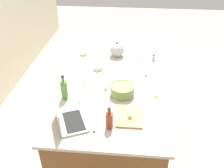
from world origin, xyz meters
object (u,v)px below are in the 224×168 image
(laptop, at_px, (68,120))
(bottle_soy, at_px, (109,120))
(kettle, at_px, (117,50))
(ramekin_small, at_px, (83,53))
(butter_stick_left, at_px, (130,113))
(ramekin_medium, at_px, (98,67))
(kitchen_timer, at_px, (153,58))
(bottle_olive, at_px, (64,89))
(mixing_bowl_large, at_px, (122,90))
(cutting_board, at_px, (129,116))

(laptop, height_order, bottle_soy, laptop)
(kettle, height_order, ramekin_small, kettle)
(butter_stick_left, height_order, ramekin_medium, same)
(butter_stick_left, distance_m, ramekin_medium, 0.88)
(laptop, height_order, butter_stick_left, laptop)
(kitchen_timer, bearing_deg, ramekin_small, 84.60)
(ramekin_small, bearing_deg, butter_stick_left, -151.42)
(laptop, distance_m, kitchen_timer, 1.44)
(laptop, relative_size, bottle_olive, 1.51)
(butter_stick_left, distance_m, ramekin_small, 1.31)
(bottle_olive, bearing_deg, bottle_soy, -128.53)
(bottle_olive, distance_m, butter_stick_left, 0.67)
(butter_stick_left, relative_size, kitchen_timer, 1.43)
(mixing_bowl_large, bearing_deg, kitchen_timer, -24.05)
(ramekin_small, bearing_deg, cutting_board, -151.72)
(ramekin_small, xyz_separation_m, kitchen_timer, (-0.08, -0.88, 0.01))
(bottle_soy, height_order, ramekin_medium, bottle_soy)
(cutting_board, bearing_deg, ramekin_small, 28.28)
(cutting_board, xyz_separation_m, kitchen_timer, (1.08, -0.25, 0.03))
(bottle_soy, relative_size, cutting_board, 0.69)
(bottle_olive, xyz_separation_m, ramekin_medium, (0.58, -0.24, -0.07))
(bottle_olive, height_order, cutting_board, bottle_olive)
(bottle_olive, relative_size, butter_stick_left, 2.24)
(bottle_soy, bearing_deg, laptop, 88.49)
(bottle_soy, xyz_separation_m, cutting_board, (0.14, -0.16, -0.07))
(bottle_olive, distance_m, ramekin_medium, 0.63)
(cutting_board, relative_size, ramekin_medium, 2.65)
(bottle_soy, xyz_separation_m, butter_stick_left, (0.16, -0.16, -0.04))
(cutting_board, distance_m, ramekin_small, 1.33)
(cutting_board, xyz_separation_m, ramekin_medium, (0.81, 0.39, 0.02))
(bottle_olive, relative_size, bottle_soy, 1.23)
(mixing_bowl_large, relative_size, kettle, 1.12)
(cutting_board, xyz_separation_m, ramekin_small, (1.17, 0.63, 0.01))
(ramekin_small, bearing_deg, kitchen_timer, -95.40)
(mixing_bowl_large, height_order, ramekin_small, mixing_bowl_large)
(mixing_bowl_large, distance_m, cutting_board, 0.34)
(cutting_board, bearing_deg, butter_stick_left, 0.00)
(mixing_bowl_large, height_order, kitchen_timer, mixing_bowl_large)
(ramekin_medium, bearing_deg, bottle_soy, -166.60)
(bottle_soy, bearing_deg, bottle_olive, 51.47)
(laptop, distance_m, cutting_board, 0.53)
(bottle_olive, distance_m, cutting_board, 0.67)
(bottle_olive, distance_m, ramekin_small, 0.94)
(mixing_bowl_large, bearing_deg, ramekin_medium, 32.75)
(mixing_bowl_large, bearing_deg, ramekin_small, 33.16)
(laptop, xyz_separation_m, kitchen_timer, (1.22, -0.76, -0.01))
(ramekin_medium, bearing_deg, kitchen_timer, -66.85)
(cutting_board, bearing_deg, mixing_bowl_large, 13.87)
(ramekin_small, bearing_deg, bottle_soy, -160.44)
(laptop, xyz_separation_m, ramekin_medium, (0.94, -0.12, -0.02))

